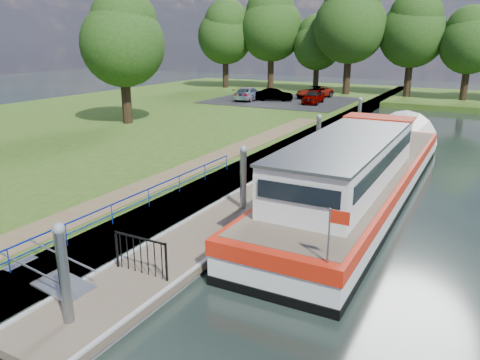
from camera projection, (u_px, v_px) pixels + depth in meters
The scene contains 17 objects.
ground at pixel (87, 325), 11.81m from camera, with size 160.00×160.00×0.00m, color black.
riverbank at pixel (58, 137), 32.48m from camera, with size 32.00×90.00×0.78m, color #2E4C15.
bank_edge at pixel (257, 164), 25.51m from camera, with size 1.10×90.00×0.78m, color #473D2D.
footpath at pixel (148, 186), 20.31m from camera, with size 1.60×40.00×0.05m, color brown.
carpark at pixel (282, 100), 48.62m from camera, with size 14.00×12.00×0.06m, color black.
blue_fence at pixel (90, 219), 15.20m from camera, with size 0.04×18.04×0.72m.
pontoon at pixel (286, 184), 22.73m from camera, with size 2.50×30.00×0.56m.
mooring_piles at pixel (287, 162), 22.41m from camera, with size 0.30×27.30×3.55m.
gangway at pixel (49, 277), 12.88m from camera, with size 2.58×1.00×0.92m.
gate_panel at pixel (140, 250), 13.33m from camera, with size 1.85×0.05×1.15m.
barge at pixel (364, 172), 21.31m from camera, with size 4.36×21.15×4.78m.
horizon_trees at pixel (401, 29), 51.33m from camera, with size 54.38×10.03×12.87m.
bank_tree_a at pixel (123, 38), 33.95m from camera, with size 6.12×6.12×9.72m.
car_a at pixel (313, 97), 45.89m from camera, with size 1.58×3.93×1.34m, color #999999.
car_b at pixel (274, 95), 47.95m from camera, with size 1.30×3.74×1.23m, color #999999.
car_c at pixel (249, 94), 48.35m from camera, with size 1.87×4.59×1.33m, color #999999.
car_d at pixel (314, 92), 50.10m from camera, with size 2.09×4.53×1.26m, color #999999.
Camera 1 is at (8.25, -7.20, 6.92)m, focal length 35.00 mm.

